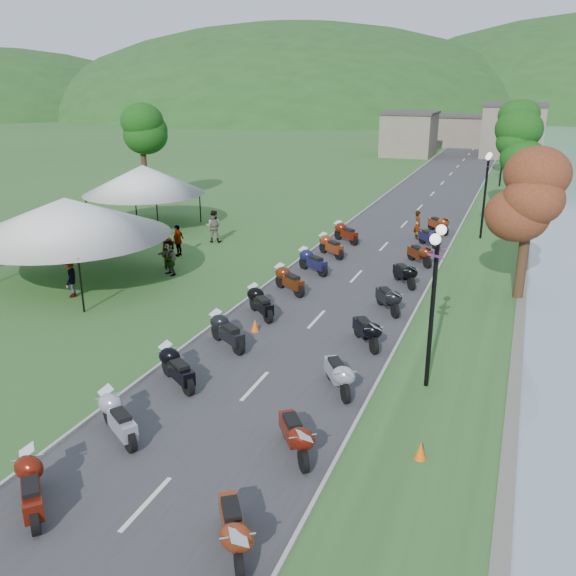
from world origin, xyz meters
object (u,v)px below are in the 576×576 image
(pedestrian_b, at_px, (214,242))
(pedestrian_c, at_px, (72,296))
(vendor_tent_main, at_px, (69,240))
(pedestrian_a, at_px, (169,267))

(pedestrian_b, distance_m, pedestrian_c, 10.83)
(pedestrian_c, bearing_deg, pedestrian_b, 142.44)
(vendor_tent_main, height_order, pedestrian_a, vendor_tent_main)
(pedestrian_b, height_order, pedestrian_c, pedestrian_b)
(pedestrian_a, distance_m, pedestrian_c, 5.64)
(pedestrian_b, bearing_deg, vendor_tent_main, 61.27)
(pedestrian_a, height_order, pedestrian_b, pedestrian_b)
(vendor_tent_main, height_order, pedestrian_c, vendor_tent_main)
(vendor_tent_main, relative_size, pedestrian_a, 3.38)
(pedestrian_a, xyz_separation_m, pedestrian_c, (-1.64, -5.40, 0.00))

